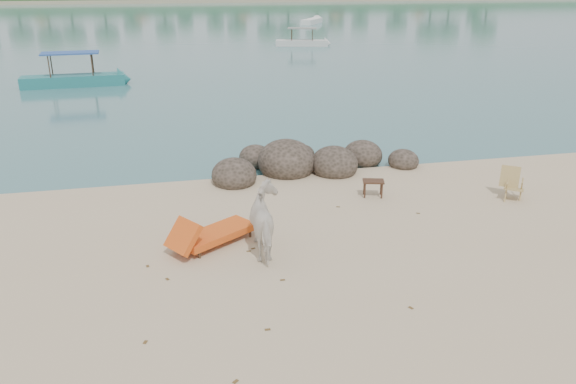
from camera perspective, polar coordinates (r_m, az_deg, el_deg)
name	(u,v)px	position (r m, az deg, el deg)	size (l,w,h in m)	color
water	(179,12)	(99.91, -10.98, 17.48)	(400.00, 400.00, 0.00)	#356A6A
boulders	(304,163)	(17.25, 1.59, 2.95)	(6.53, 3.05, 1.32)	black
cow	(268,222)	(11.99, -2.03, -3.09)	(0.77, 1.68, 1.42)	silver
side_table	(373,190)	(15.33, 8.63, 0.25)	(0.56, 0.36, 0.45)	#332114
lounge_chair	(216,230)	(12.60, -7.28, -3.89)	(2.22, 0.78, 0.67)	orange
deck_chair	(514,185)	(16.07, 22.02, 0.62)	(0.54, 0.59, 0.84)	tan
boat_near	(71,58)	(33.45, -21.22, 12.59)	(6.07, 1.37, 2.96)	#206E70
boat_mid	(302,31)	(50.36, 1.44, 16.06)	(5.03, 1.13, 2.46)	beige
boat_far	(312,20)	(75.03, 2.43, 17.02)	(6.10, 1.37, 0.71)	silver
dead_leaves	(259,277)	(11.33, -2.93, -8.65)	(6.76, 6.25, 0.00)	brown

